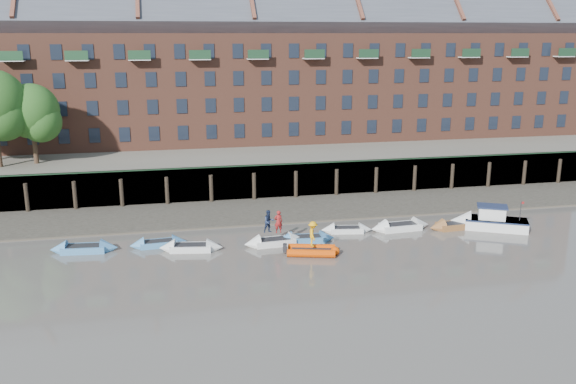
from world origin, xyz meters
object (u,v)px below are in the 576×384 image
object	(u,v)px
rowboat_6	(400,227)
rib_tender	(313,251)
rowboat_5	(347,230)
person_rib_crew	(313,234)
rowboat_0	(84,249)
rowboat_2	(191,247)
person_rower_a	(278,222)
rowboat_1	(158,243)
rowboat_3	(275,242)
person_rower_b	(269,221)
rowboat_7	(456,225)
motor_launch	(483,221)
rowboat_4	(306,239)

from	to	relation	value
rowboat_6	rib_tender	distance (m)	9.07
rowboat_5	rib_tender	distance (m)	5.72
rowboat_5	person_rib_crew	distance (m)	5.81
person_rib_crew	rowboat_0	bearing A→B (deg)	84.77
rowboat_2	person_rower_a	xyz separation A→B (m)	(6.42, 0.04, 1.52)
rowboat_1	rib_tender	world-z (taller)	rowboat_1
rowboat_3	person_rower_b	size ratio (longest dim) A/B	2.76
rowboat_3	rowboat_5	world-z (taller)	rowboat_3
rowboat_1	rowboat_7	xyz separation A→B (m)	(23.39, -0.51, 0.03)
rowboat_7	rib_tender	size ratio (longest dim) A/B	1.26
person_rower_a	person_rower_b	size ratio (longest dim) A/B	1.00
motor_launch	rowboat_0	bearing A→B (deg)	25.10
rowboat_0	rowboat_3	world-z (taller)	rowboat_0
rowboat_6	person_rib_crew	world-z (taller)	person_rib_crew
rowboat_2	person_rower_b	world-z (taller)	person_rower_b
person_rib_crew	rowboat_1	bearing A→B (deg)	78.13
rowboat_2	rib_tender	xyz separation A→B (m)	(8.45, -2.54, 0.04)
rowboat_2	rowboat_4	xyz separation A→B (m)	(8.56, 0.21, -0.01)
rowboat_0	person_rower_b	bearing A→B (deg)	0.63
rowboat_6	rowboat_4	bearing A→B (deg)	-174.87
rowboat_0	rib_tender	world-z (taller)	rowboat_0
rowboat_3	person_rower_a	bearing A→B (deg)	4.00
motor_launch	person_rib_crew	distance (m)	15.12
rowboat_3	rib_tender	world-z (taller)	rowboat_3
rowboat_1	rowboat_6	distance (m)	18.88
rowboat_5	rowboat_3	bearing A→B (deg)	-154.54
rowboat_7	rowboat_6	bearing A→B (deg)	167.97
rowboat_4	motor_launch	bearing A→B (deg)	4.53
motor_launch	rowboat_6	bearing A→B (deg)	18.15
rowboat_1	person_rower_b	bearing A→B (deg)	-12.80
rowboat_0	rowboat_4	world-z (taller)	rowboat_0
rowboat_1	rowboat_5	world-z (taller)	rowboat_1
rowboat_0	rowboat_1	bearing A→B (deg)	6.51
rowboat_1	rowboat_7	size ratio (longest dim) A/B	0.88
rowboat_4	rowboat_6	size ratio (longest dim) A/B	0.88
rowboat_0	rowboat_3	bearing A→B (deg)	-0.32
person_rower_b	rowboat_5	bearing A→B (deg)	-0.83
rowboat_3	rowboat_6	size ratio (longest dim) A/B	0.93
rowboat_3	rowboat_4	world-z (taller)	rowboat_3
rowboat_2	rowboat_5	world-z (taller)	rowboat_2
rowboat_2	motor_launch	xyz separation A→B (m)	(23.23, 0.49, 0.39)
rowboat_0	rowboat_6	distance (m)	24.10
person_rower_b	rowboat_4	bearing A→B (deg)	-15.01
rowboat_1	rib_tender	xyz separation A→B (m)	(10.75, -3.97, 0.07)
rowboat_6	motor_launch	size ratio (longest dim) A/B	0.82
rowboat_0	rowboat_1	world-z (taller)	rowboat_0
rowboat_2	rowboat_4	world-z (taller)	rowboat_2
rowboat_0	person_rower_b	xyz separation A→B (m)	(13.26, -1.04, 1.51)
rowboat_7	person_rower_a	world-z (taller)	person_rower_a
rowboat_4	rowboat_7	world-z (taller)	rowboat_7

